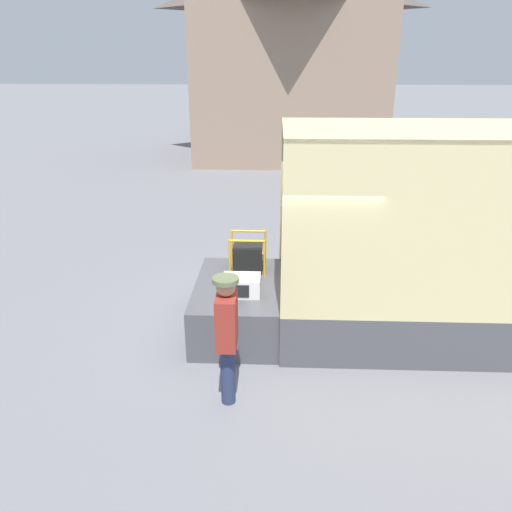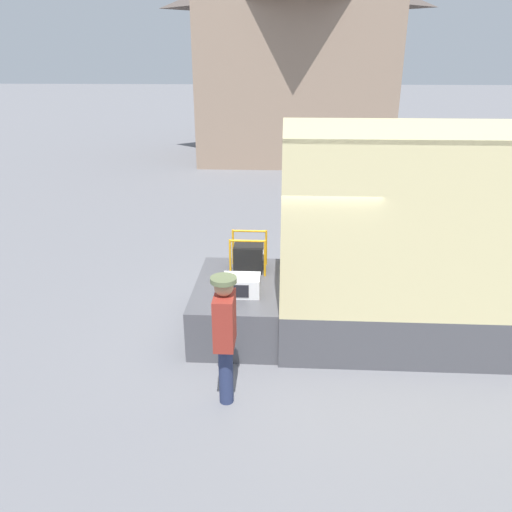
% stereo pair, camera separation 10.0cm
% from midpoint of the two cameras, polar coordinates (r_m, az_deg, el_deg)
% --- Properties ---
extents(ground_plane, '(160.00, 160.00, 0.00)m').
position_cam_midpoint_polar(ground_plane, '(8.19, 2.27, -8.16)').
color(ground_plane, slate).
extents(tailgate_deck, '(1.33, 2.13, 0.77)m').
position_cam_midpoint_polar(tailgate_deck, '(8.02, -2.45, -5.67)').
color(tailgate_deck, '#4C4C51').
rests_on(tailgate_deck, ground).
extents(microwave, '(0.55, 0.41, 0.29)m').
position_cam_midpoint_polar(microwave, '(7.45, -2.04, -3.38)').
color(microwave, white).
rests_on(microwave, tailgate_deck).
extents(portable_generator, '(0.60, 0.52, 0.62)m').
position_cam_midpoint_polar(portable_generator, '(8.26, -1.16, -0.10)').
color(portable_generator, black).
rests_on(portable_generator, tailgate_deck).
extents(worker_person, '(0.31, 0.44, 1.73)m').
position_cam_midpoint_polar(worker_person, '(6.04, -3.84, -8.24)').
color(worker_person, navy).
rests_on(worker_person, ground).
extents(house_backdrop, '(7.99, 6.61, 8.03)m').
position_cam_midpoint_polar(house_backdrop, '(22.47, 3.74, 21.71)').
color(house_backdrop, gray).
rests_on(house_backdrop, ground).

